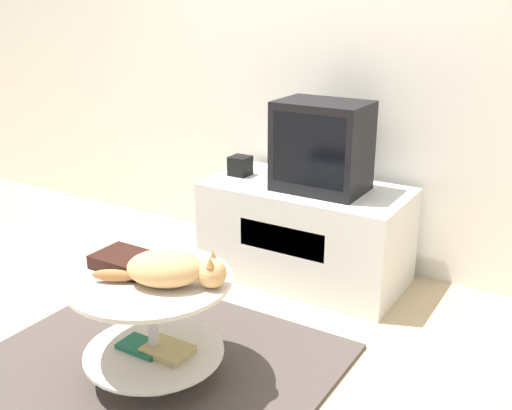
{
  "coord_description": "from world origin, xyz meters",
  "views": [
    {
      "loc": [
        1.57,
        -1.57,
        1.57
      ],
      "look_at": [
        0.2,
        0.68,
        0.65
      ],
      "focal_mm": 42.0,
      "sensor_mm": 36.0,
      "label": 1
    }
  ],
  "objects_px": {
    "dvd_box": "(126,261)",
    "cat": "(171,269)",
    "tv": "(322,146)",
    "speaker": "(240,166)"
  },
  "relations": [
    {
      "from": "dvd_box",
      "to": "tv",
      "type": "bearing_deg",
      "value": 75.0
    },
    {
      "from": "tv",
      "to": "cat",
      "type": "relative_size",
      "value": 0.97
    },
    {
      "from": "tv",
      "to": "dvd_box",
      "type": "xyz_separation_m",
      "value": [
        -0.32,
        -1.2,
        -0.28
      ]
    },
    {
      "from": "tv",
      "to": "dvd_box",
      "type": "distance_m",
      "value": 1.28
    },
    {
      "from": "tv",
      "to": "speaker",
      "type": "bearing_deg",
      "value": 179.06
    },
    {
      "from": "speaker",
      "to": "dvd_box",
      "type": "relative_size",
      "value": 0.44
    },
    {
      "from": "speaker",
      "to": "cat",
      "type": "bearing_deg",
      "value": -68.94
    },
    {
      "from": "dvd_box",
      "to": "cat",
      "type": "xyz_separation_m",
      "value": [
        0.27,
        -0.03,
        0.04
      ]
    },
    {
      "from": "dvd_box",
      "to": "cat",
      "type": "bearing_deg",
      "value": -5.84
    },
    {
      "from": "tv",
      "to": "cat",
      "type": "distance_m",
      "value": 1.25
    }
  ]
}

